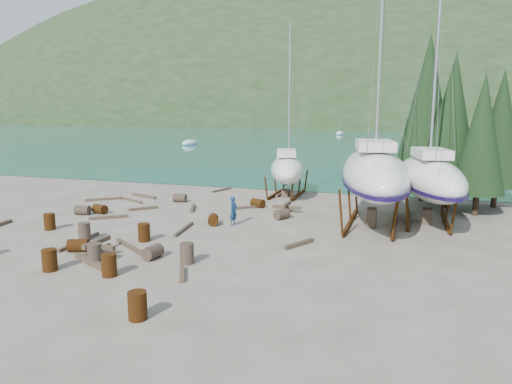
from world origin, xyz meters
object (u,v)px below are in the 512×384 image
(large_sailboat_near, at_px, (374,173))
(small_sailboat_shore, at_px, (287,169))
(worker, at_px, (234,211))
(large_sailboat_far, at_px, (429,177))

(large_sailboat_near, xyz_separation_m, small_sailboat_shore, (-6.76, 7.28, -0.87))
(small_sailboat_shore, relative_size, worker, 7.74)
(small_sailboat_shore, bearing_deg, large_sailboat_near, -62.14)
(large_sailboat_near, height_order, large_sailboat_far, large_sailboat_near)
(large_sailboat_near, relative_size, large_sailboat_far, 1.15)
(large_sailboat_near, xyz_separation_m, large_sailboat_far, (2.95, 1.68, -0.34))
(large_sailboat_far, height_order, small_sailboat_shore, large_sailboat_far)
(large_sailboat_near, distance_m, large_sailboat_far, 3.41)
(small_sailboat_shore, xyz_separation_m, worker, (-0.59, -9.78, -1.25))
(large_sailboat_far, xyz_separation_m, small_sailboat_shore, (-9.70, 5.60, -0.54))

